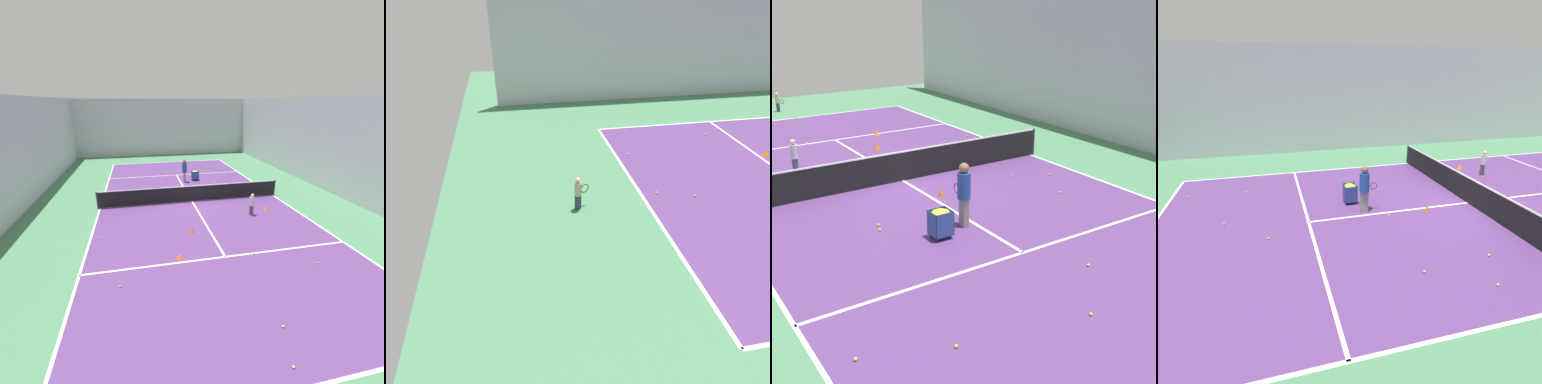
# 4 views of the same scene
# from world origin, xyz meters

# --- Properties ---
(ground_plane) EXTENTS (36.36, 36.36, 0.00)m
(ground_plane) POSITION_xyz_m (0.00, 0.00, 0.00)
(ground_plane) COLOR #477F56
(court_playing_area) EXTENTS (11.48, 23.84, 0.00)m
(court_playing_area) POSITION_xyz_m (0.00, 0.00, 0.00)
(court_playing_area) COLOR #563370
(court_playing_area) RESTS_ON ground
(line_sideline_right) EXTENTS (0.10, 23.84, 0.00)m
(line_sideline_right) POSITION_xyz_m (5.74, 0.00, 0.01)
(line_sideline_right) COLOR white
(line_sideline_right) RESTS_ON ground
(line_service_far) EXTENTS (11.48, 0.10, 0.00)m
(line_service_far) POSITION_xyz_m (0.00, 6.56, 0.01)
(line_service_far) COLOR white
(line_service_far) RESTS_ON ground
(line_centre_service) EXTENTS (0.10, 13.11, 0.00)m
(line_centre_service) POSITION_xyz_m (0.00, 0.00, 0.01)
(line_centre_service) COLOR white
(line_centre_service) RESTS_ON ground
(hall_enclosure_right) EXTENTS (0.15, 32.66, 6.51)m
(hall_enclosure_right) POSITION_xyz_m (10.08, 0.00, 3.25)
(hall_enclosure_right) COLOR silver
(hall_enclosure_right) RESTS_ON ground
(tennis_net) EXTENTS (11.78, 0.10, 1.07)m
(tennis_net) POSITION_xyz_m (0.00, 0.00, 0.55)
(tennis_net) COLOR #2D2D33
(tennis_net) RESTS_ON ground
(coach_at_net) EXTENTS (0.40, 0.71, 1.84)m
(coach_at_net) POSITION_xyz_m (0.33, 4.36, 1.06)
(coach_at_net) COLOR gray
(coach_at_net) RESTS_ON ground
(child_midcourt) EXTENTS (0.31, 0.31, 1.28)m
(child_midcourt) POSITION_xyz_m (2.86, -2.81, 0.73)
(child_midcourt) COLOR #4C4C56
(child_midcourt) RESTS_ON ground
(ball_cart) EXTENTS (0.55, 0.49, 0.80)m
(ball_cart) POSITION_xyz_m (1.27, 4.67, 0.56)
(ball_cart) COLOR #2D478C
(ball_cart) RESTS_ON ground
(training_cone_0) EXTENTS (0.27, 0.27, 0.26)m
(training_cone_0) POSITION_xyz_m (4.07, -2.32, 0.13)
(training_cone_0) COLOR orange
(training_cone_0) RESTS_ON ground
(training_cone_1) EXTENTS (0.17, 0.17, 0.30)m
(training_cone_1) POSITION_xyz_m (-0.32, 2.02, 0.16)
(training_cone_1) COLOR orange
(training_cone_1) RESTS_ON ground
(tennis_ball_1) EXTENTS (0.07, 0.07, 0.07)m
(tennis_ball_1) POSITION_xyz_m (-3.47, 1.70, 0.04)
(tennis_ball_1) COLOR yellow
(tennis_ball_1) RESTS_ON ground
(tennis_ball_5) EXTENTS (0.07, 0.07, 0.07)m
(tennis_ball_5) POSITION_xyz_m (-0.85, 7.96, 0.04)
(tennis_ball_5) COLOR yellow
(tennis_ball_5) RESTS_ON ground
(tennis_ball_7) EXTENTS (0.07, 0.07, 0.07)m
(tennis_ball_7) POSITION_xyz_m (5.15, 8.19, 0.04)
(tennis_ball_7) COLOR yellow
(tennis_ball_7) RESTS_ON ground
(tennis_ball_8) EXTENTS (0.07, 0.07, 0.07)m
(tennis_ball_8) POSITION_xyz_m (3.54, 11.27, 0.04)
(tennis_ball_8) COLOR yellow
(tennis_ball_8) RESTS_ON ground
(tennis_ball_9) EXTENTS (0.07, 0.07, 0.07)m
(tennis_ball_9) POSITION_xyz_m (3.46, 8.86, 0.04)
(tennis_ball_9) COLOR yellow
(tennis_ball_9) RESTS_ON ground
(tennis_ball_12) EXTENTS (0.07, 0.07, 0.07)m
(tennis_ball_12) POSITION_xyz_m (-0.28, 3.58, 0.04)
(tennis_ball_12) COLOR yellow
(tennis_ball_12) RESTS_ON ground
(tennis_ball_13) EXTENTS (0.07, 0.07, 0.07)m
(tennis_ball_13) POSITION_xyz_m (-4.65, 2.36, 0.04)
(tennis_ball_13) COLOR yellow
(tennis_ball_13) RESTS_ON ground
(tennis_ball_17) EXTENTS (0.07, 0.07, 0.07)m
(tennis_ball_17) POSITION_xyz_m (0.62, 9.48, 0.04)
(tennis_ball_17) COLOR yellow
(tennis_ball_17) RESTS_ON ground
(tennis_ball_18) EXTENTS (0.07, 0.07, 0.07)m
(tennis_ball_18) POSITION_xyz_m (2.34, 3.05, 0.04)
(tennis_ball_18) COLOR yellow
(tennis_ball_18) RESTS_ON ground
(tennis_ball_19) EXTENTS (0.07, 0.07, 0.07)m
(tennis_ball_19) POSITION_xyz_m (-3.69, 3.91, 0.04)
(tennis_ball_19) COLOR yellow
(tennis_ball_19) RESTS_ON ground
(tennis_ball_20) EXTENTS (0.07, 0.07, 0.07)m
(tennis_ball_20) POSITION_xyz_m (2.44, 3.39, 0.04)
(tennis_ball_20) COLOR yellow
(tennis_ball_20) RESTS_ON ground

